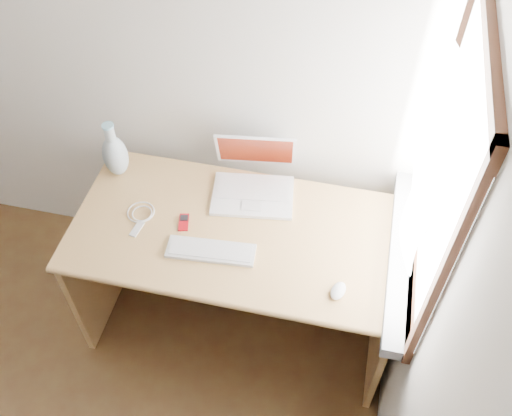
% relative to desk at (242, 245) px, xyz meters
% --- Properties ---
extents(back_wall, '(3.50, 0.04, 2.60)m').
position_rel_desk_xyz_m(back_wall, '(-0.98, 0.38, 0.75)').
color(back_wall, white).
rests_on(back_wall, floor).
extents(window, '(0.11, 0.99, 1.10)m').
position_rel_desk_xyz_m(window, '(0.74, -0.07, 0.73)').
color(window, white).
rests_on(window, right_wall).
extents(desk, '(1.46, 0.73, 0.77)m').
position_rel_desk_xyz_m(desk, '(0.00, 0.00, 0.00)').
color(desk, tan).
rests_on(desk, floor).
extents(laptop, '(0.40, 0.36, 0.25)m').
position_rel_desk_xyz_m(laptop, '(0.03, 0.17, 0.28)').
color(laptop, white).
rests_on(laptop, desk).
extents(external_keyboard, '(0.39, 0.14, 0.02)m').
position_rel_desk_xyz_m(external_keyboard, '(-0.08, -0.23, 0.23)').
color(external_keyboard, white).
rests_on(external_keyboard, desk).
extents(mouse, '(0.08, 0.10, 0.03)m').
position_rel_desk_xyz_m(mouse, '(0.48, -0.31, 0.24)').
color(mouse, white).
rests_on(mouse, desk).
extents(ipod, '(0.06, 0.10, 0.01)m').
position_rel_desk_xyz_m(ipod, '(-0.24, -0.10, 0.23)').
color(ipod, '#AF0C14').
rests_on(ipod, desk).
extents(cable_coil, '(0.16, 0.16, 0.01)m').
position_rel_desk_xyz_m(cable_coil, '(-0.45, -0.08, 0.23)').
color(cable_coil, white).
rests_on(cable_coil, desk).
extents(remote, '(0.04, 0.09, 0.01)m').
position_rel_desk_xyz_m(remote, '(-0.43, -0.18, 0.23)').
color(remote, white).
rests_on(remote, desk).
extents(vase, '(0.12, 0.12, 0.30)m').
position_rel_desk_xyz_m(vase, '(-0.63, 0.13, 0.34)').
color(vase, '#B1C2CC').
rests_on(vase, desk).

